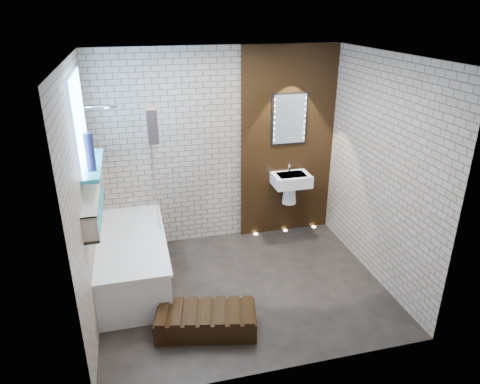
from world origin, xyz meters
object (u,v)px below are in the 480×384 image
object	(u,v)px
bathtub	(133,260)
bath_screen	(154,165)
washbasin	(291,184)
led_mirror	(290,119)
walnut_step	(206,321)

from	to	relation	value
bathtub	bath_screen	xyz separation A→B (m)	(0.35, 0.44, 0.99)
bathtub	washbasin	distance (m)	2.32
washbasin	led_mirror	world-z (taller)	led_mirror
bath_screen	washbasin	bearing A→B (deg)	5.78
walnut_step	bath_screen	bearing A→B (deg)	102.11
washbasin	bath_screen	bearing A→B (deg)	-174.22
bath_screen	led_mirror	size ratio (longest dim) A/B	2.00
bathtub	bath_screen	distance (m)	1.14
bath_screen	led_mirror	xyz separation A→B (m)	(1.82, 0.34, 0.37)
washbasin	led_mirror	bearing A→B (deg)	90.00
led_mirror	bath_screen	bearing A→B (deg)	-169.34
bathtub	washbasin	bearing A→B (deg)	16.01
bath_screen	walnut_step	bearing A→B (deg)	-77.89
bath_screen	washbasin	distance (m)	1.89
bath_screen	washbasin	xyz separation A→B (m)	(1.82, 0.18, -0.49)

